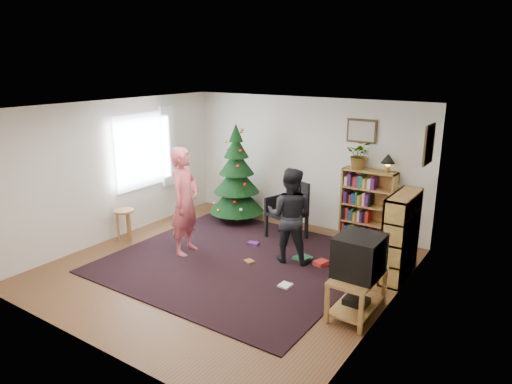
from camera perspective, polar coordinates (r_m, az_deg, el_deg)
The scene contains 23 objects.
floor at distance 7.31m, azimuth -3.72°, elevation -9.36°, with size 5.00×5.00×0.00m, color brown.
ceiling at distance 6.64m, azimuth -4.11°, elevation 10.53°, with size 5.00×5.00×0.00m, color white.
wall_back at distance 8.92m, azimuth 5.96°, elevation 3.75°, with size 5.00×0.02×2.50m, color silver.
wall_front at distance 5.23m, azimuth -20.94°, elevation -6.12°, with size 5.00×0.02×2.50m, color silver.
wall_left at distance 8.59m, azimuth -17.25°, elevation 2.63°, with size 0.02×5.00×2.50m, color silver.
wall_right at distance 5.76m, azimuth 16.25°, elevation -3.68°, with size 0.02×5.00×2.50m, color silver.
rug at distance 7.53m, azimuth -2.32°, elevation -8.49°, with size 3.80×3.60×0.02m, color black.
window_pane at distance 8.90m, azimuth -14.28°, elevation 4.95°, with size 0.04×1.20×1.40m, color silver.
curtain at distance 9.34m, azimuth -10.93°, elevation 5.66°, with size 0.06×0.35×1.60m, color white.
picture_back at distance 8.31m, azimuth 13.08°, elevation 7.43°, with size 0.55×0.03×0.42m.
picture_right at distance 7.24m, azimuth 20.82°, elevation 5.60°, with size 0.03×0.50×0.60m.
christmas_tree at distance 9.10m, azimuth -2.45°, elevation 1.31°, with size 1.09×1.09×1.98m.
bookshelf_back at distance 8.38m, azimuth 13.79°, elevation -1.58°, with size 0.95×0.30×1.30m.
bookshelf_right at distance 7.07m, azimuth 17.66°, elevation -5.17°, with size 0.30×0.95×1.30m.
tv_stand at distance 6.06m, azimuth 12.51°, elevation -11.93°, with size 0.50×0.90×0.55m.
crt_tv at distance 5.86m, azimuth 12.77°, elevation -7.74°, with size 0.55×0.59×0.52m.
armchair at distance 8.33m, azimuth 4.24°, elevation -1.92°, with size 0.73×0.74×1.06m.
stool at distance 8.51m, azimuth -16.12°, elevation -3.00°, with size 0.35×0.35×0.58m.
person_standing at distance 7.62m, azimuth -8.90°, elevation -1.17°, with size 0.66×0.43×1.81m, color #CD5257.
person_by_chair at distance 7.26m, azimuth 4.26°, elevation -2.96°, with size 0.75×0.59×1.55m, color black.
potted_plant at distance 8.23m, azimuth 12.89°, elevation 4.56°, with size 0.46×0.40×0.51m, color gray.
table_lamp at distance 8.08m, azimuth 16.18°, elevation 3.87°, with size 0.24×0.24×0.33m.
floor_clutter at distance 7.37m, azimuth 5.37°, elevation -8.84°, with size 1.92×1.44×0.08m.
Camera 1 is at (4.06, -5.22, 3.12)m, focal length 32.00 mm.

